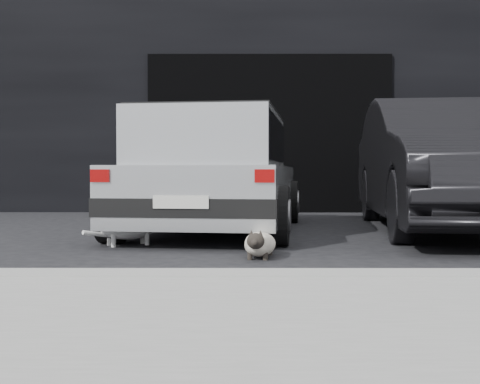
{
  "coord_description": "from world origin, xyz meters",
  "views": [
    {
      "loc": [
        0.54,
        -5.95,
        0.68
      ],
      "look_at": [
        0.53,
        -0.84,
        0.51
      ],
      "focal_mm": 45.0,
      "sensor_mm": 36.0,
      "label": 1
    }
  ],
  "objects_px": {
    "second_car": "(447,164)",
    "cat_white": "(132,226)",
    "silver_hatchback": "(215,167)",
    "cat_siamese": "(259,244)"
  },
  "relations": [
    {
      "from": "silver_hatchback",
      "to": "cat_white",
      "type": "bearing_deg",
      "value": -112.97
    },
    {
      "from": "second_car",
      "to": "cat_siamese",
      "type": "xyz_separation_m",
      "value": [
        -2.2,
        -2.14,
        -0.65
      ]
    },
    {
      "from": "silver_hatchback",
      "to": "cat_siamese",
      "type": "xyz_separation_m",
      "value": [
        0.44,
        -2.06,
        -0.62
      ]
    },
    {
      "from": "cat_white",
      "to": "second_car",
      "type": "bearing_deg",
      "value": 84.2
    },
    {
      "from": "cat_siamese",
      "to": "cat_white",
      "type": "height_order",
      "value": "cat_white"
    },
    {
      "from": "second_car",
      "to": "cat_white",
      "type": "relative_size",
      "value": 6.58
    },
    {
      "from": "cat_siamese",
      "to": "cat_white",
      "type": "distance_m",
      "value": 1.42
    },
    {
      "from": "cat_siamese",
      "to": "second_car",
      "type": "bearing_deg",
      "value": -125.93
    },
    {
      "from": "silver_hatchback",
      "to": "cat_siamese",
      "type": "bearing_deg",
      "value": -70.79
    },
    {
      "from": "cat_siamese",
      "to": "cat_white",
      "type": "relative_size",
      "value": 1.02
    }
  ]
}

